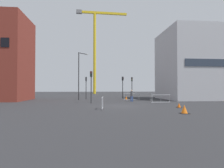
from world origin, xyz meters
TOP-DOWN VIEW (x-y plane):
  - ground at (0.00, 0.00)m, footprint 160.00×160.00m
  - brick_building at (-16.87, 10.32)m, footprint 8.02×7.88m
  - office_block at (16.29, 11.30)m, footprint 13.97×10.37m
  - construction_crane at (-2.17, 42.88)m, footprint 16.82×1.79m
  - streetlamp_tall at (-4.86, 10.57)m, footprint 1.51×1.39m
  - traffic_light_near at (-2.96, 3.86)m, footprint 0.31×0.39m
  - traffic_light_verge at (-3.98, 13.05)m, footprint 0.26×0.38m
  - traffic_light_far at (4.02, 12.85)m, footprint 0.30×0.39m
  - traffic_light_crosswalk at (2.60, 14.32)m, footprint 0.39×0.30m
  - pedestrian_walking at (2.70, 6.44)m, footprint 0.34×0.34m
  - safety_barrier_front at (5.79, 3.23)m, footprint 2.53×0.26m
  - safety_barrier_left_run at (5.87, 7.60)m, footprint 0.32×2.01m
  - safety_barrier_rear at (3.25, 9.17)m, footprint 2.52×0.09m
  - safety_barrier_mid_span at (-1.83, -2.93)m, footprint 0.23×1.99m
  - traffic_cone_striped at (2.70, 11.19)m, footprint 0.54×0.54m
  - traffic_cone_by_barrier at (5.59, -2.40)m, footprint 0.47×0.47m
  - traffic_cone_on_verge at (4.10, -6.54)m, footprint 0.64×0.64m

SIDE VIEW (x-z plane):
  - ground at x=0.00m, z-range 0.00..0.00m
  - traffic_cone_by_barrier at x=5.59m, z-range -0.02..0.46m
  - traffic_cone_striped at x=2.70m, z-range -0.02..0.53m
  - traffic_cone_on_verge at x=4.10m, z-range -0.02..0.62m
  - safety_barrier_mid_span at x=-1.83m, z-range 0.02..1.10m
  - safety_barrier_left_run at x=5.87m, z-range 0.02..1.10m
  - safety_barrier_rear at x=3.25m, z-range 0.02..1.10m
  - safety_barrier_front at x=5.79m, z-range 0.02..1.10m
  - pedestrian_walking at x=2.70m, z-range 0.13..1.78m
  - traffic_light_far at x=4.02m, z-range 0.66..4.47m
  - traffic_light_verge at x=-3.98m, z-range 0.66..4.47m
  - traffic_light_crosswalk at x=2.60m, z-range 0.68..4.66m
  - traffic_light_near at x=-2.96m, z-range 0.69..4.70m
  - streetlamp_tall at x=-4.86m, z-range 0.69..8.28m
  - office_block at x=16.29m, z-range 0.00..11.70m
  - brick_building at x=-16.87m, z-range 0.00..12.83m
  - construction_crane at x=-2.17m, z-range 3.92..31.37m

